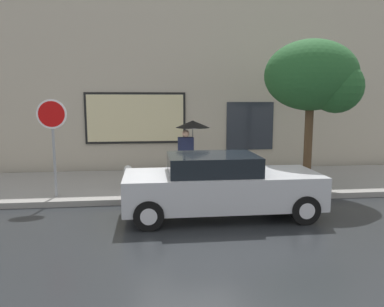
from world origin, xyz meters
TOP-DOWN VIEW (x-y plane):
  - ground_plane at (0.00, 0.00)m, footprint 60.00×60.00m
  - sidewalk at (0.00, 3.00)m, footprint 20.00×4.00m
  - building_facade at (-0.01, 5.50)m, footprint 20.00×0.67m
  - parked_car at (0.76, -0.11)m, footprint 4.48×1.81m
  - fire_hydrant at (-1.47, 1.97)m, footprint 0.30×0.44m
  - pedestrian_with_umbrella at (0.40, 2.86)m, footprint 1.05×1.05m
  - street_tree at (3.90, 1.91)m, footprint 2.69×2.29m
  - stop_sign at (-3.34, 1.51)m, footprint 0.76×0.10m

SIDE VIEW (x-z plane):
  - ground_plane at x=0.00m, z-range 0.00..0.00m
  - sidewalk at x=0.00m, z-range 0.00..0.15m
  - fire_hydrant at x=-1.47m, z-range 0.14..0.86m
  - parked_car at x=0.76m, z-range 0.00..1.45m
  - pedestrian_with_umbrella at x=0.40m, z-range 0.74..2.65m
  - stop_sign at x=-3.34m, z-range 0.68..3.23m
  - street_tree at x=3.90m, z-range 1.18..5.42m
  - building_facade at x=-0.01m, z-range -0.02..6.98m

